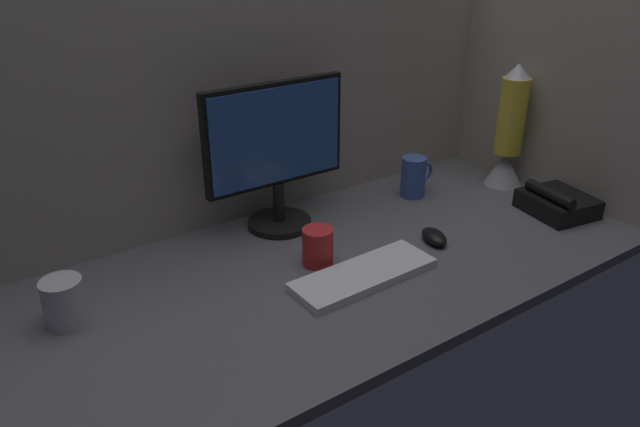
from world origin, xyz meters
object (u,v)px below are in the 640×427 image
Objects in this scene: keyboard at (364,275)px; mug_red_plastic at (318,247)px; monitor at (276,150)px; mug_ceramic_blue at (414,177)px; desk_phone at (557,203)px; lava_lamp at (509,136)px; mouse at (434,237)px; mug_steel at (64,302)px.

mug_red_plastic reaches higher than keyboard.
mug_ceramic_blue is at bearing -7.92° from monitor.
desk_phone is at bearing -52.06° from mug_ceramic_blue.
mug_ceramic_blue is at bearing 127.94° from desk_phone.
lava_lamp reaches higher than mug_red_plastic.
lava_lamp is at bearing -17.59° from mug_ceramic_blue.
lava_lamp reaches higher than mouse.
desk_phone is (69.59, -3.70, 2.19)cm from keyboard.
mug_red_plastic is 0.24× the size of lava_lamp.
monitor is 1.12× the size of keyboard.
mug_red_plastic reaches higher than mouse.
mouse reaches higher than keyboard.
mug_ceramic_blue is at bearing 20.10° from mug_red_plastic.
lava_lamp reaches higher than mug_steel.
monitor reaches higher than mouse.
lava_lamp is at bearing -0.76° from mug_steel.
monitor is at bearing 150.92° from desk_phone.
keyboard is 13.77cm from mug_red_plastic.
monitor is 78.47cm from lava_lamp.
mug_ceramic_blue is (45.67, -6.35, -16.30)cm from monitor.
mug_ceramic_blue reaches higher than mug_steel.
desk_phone is (74.80, -15.86, -1.64)cm from mug_red_plastic.
monitor reaches higher than lava_lamp.
mouse is at bearing 170.37° from desk_phone.
monitor is 4.33× the size of mouse.
mouse is 0.99× the size of mug_red_plastic.
monitor is at bearing 146.89° from mouse.
monitor is at bearing 92.38° from keyboard.
desk_phone is at bearing -4.29° from keyboard.
keyboard is at bearing -157.30° from mouse.
monitor reaches higher than desk_phone.
mug_ceramic_blue is (43.36, 29.93, 5.37)cm from keyboard.
mug_red_plastic is (-48.58, -17.78, -1.54)cm from mug_ceramic_blue.
mug_steel reaches higher than mug_red_plastic.
desk_phone reaches higher than keyboard.
mug_ceramic_blue is 42.76cm from desk_phone.
mouse is 0.76× the size of mug_ceramic_blue.
mug_ceramic_blue is 51.75cm from mug_red_plastic.
mug_red_plastic is at bearing -9.54° from mug_steel.
monitor is 4.30× the size of mug_red_plastic.
keyboard is at bearing -145.38° from mug_ceramic_blue.
desk_phone is at bearing -29.08° from monitor.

